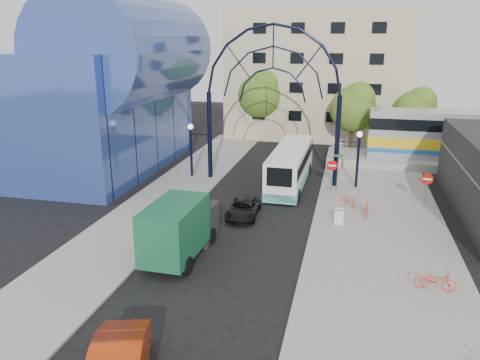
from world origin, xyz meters
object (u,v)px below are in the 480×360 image
(do_not_enter_sign, at_px, (427,183))
(city_bus, at_px, (291,165))
(bike_near_a, at_px, (350,200))
(tree_north_a, at_px, (354,107))
(street_name_sign, at_px, (338,165))
(bike_far_a, at_px, (435,280))
(sandwich_board, at_px, (339,215))
(green_truck, at_px, (181,227))
(tree_north_b, at_px, (262,93))
(tree_north_c, at_px, (416,109))
(stop_sign, at_px, (332,169))
(black_suv, at_px, (243,209))
(bike_near_b, at_px, (367,208))
(gateway_arch, at_px, (273,73))

(do_not_enter_sign, height_order, city_bus, city_bus)
(bike_near_a, bearing_deg, tree_north_a, 56.16)
(street_name_sign, xyz_separation_m, bike_far_a, (4.90, -13.44, -1.53))
(sandwich_board, relative_size, green_truck, 0.16)
(tree_north_b, relative_size, tree_north_c, 1.23)
(do_not_enter_sign, xyz_separation_m, tree_north_a, (-4.88, 15.93, 2.63))
(stop_sign, distance_m, bike_far_a, 13.96)
(green_truck, distance_m, black_suv, 6.48)
(tree_north_a, xyz_separation_m, tree_north_b, (-10.00, 4.00, 0.66))
(city_bus, bearing_deg, sandwich_board, -62.40)
(black_suv, xyz_separation_m, bike_near_b, (7.68, 1.79, 0.07))
(bike_near_a, bearing_deg, do_not_enter_sign, -27.95)
(sandwich_board, height_order, tree_north_b, tree_north_b)
(tree_north_b, height_order, black_suv, tree_north_b)
(tree_north_a, relative_size, tree_north_c, 1.08)
(do_not_enter_sign, xyz_separation_m, tree_north_c, (1.12, 17.93, 2.30))
(tree_north_c, height_order, city_bus, tree_north_c)
(city_bus, bearing_deg, bike_far_a, -59.31)
(tree_north_a, bearing_deg, gateway_arch, -117.17)
(city_bus, distance_m, bike_near_a, 6.50)
(tree_north_a, xyz_separation_m, bike_near_a, (0.09, -16.45, -4.07))
(sandwich_board, height_order, green_truck, green_truck)
(do_not_enter_sign, height_order, tree_north_c, tree_north_c)
(tree_north_a, bearing_deg, tree_north_c, 18.44)
(do_not_enter_sign, height_order, bike_far_a, do_not_enter_sign)
(do_not_enter_sign, distance_m, tree_north_a, 16.86)
(tree_north_b, bearing_deg, street_name_sign, -62.35)
(tree_north_b, bearing_deg, bike_near_b, -63.07)
(gateway_arch, bearing_deg, city_bus, -3.17)
(stop_sign, distance_m, black_suv, 7.92)
(gateway_arch, bearing_deg, street_name_sign, -15.07)
(bike_far_a, bearing_deg, stop_sign, 27.49)
(tree_north_c, height_order, bike_far_a, tree_north_c)
(sandwich_board, xyz_separation_m, city_bus, (-4.04, 7.94, 0.79))
(gateway_arch, relative_size, green_truck, 2.18)
(city_bus, relative_size, bike_near_b, 6.39)
(stop_sign, height_order, bike_near_a, stop_sign)
(gateway_arch, relative_size, tree_north_c, 2.10)
(stop_sign, relative_size, black_suv, 0.63)
(stop_sign, relative_size, street_name_sign, 0.89)
(bike_far_a, bearing_deg, city_bus, 35.11)
(do_not_enter_sign, xyz_separation_m, street_name_sign, (-5.80, 2.60, 0.15))
(bike_far_a, bearing_deg, street_name_sign, 25.09)
(tree_north_a, relative_size, green_truck, 1.12)
(bike_near_b, bearing_deg, do_not_enter_sign, 32.90)
(sandwich_board, xyz_separation_m, bike_near_b, (1.66, 2.02, -0.12))
(tree_north_b, relative_size, bike_near_b, 4.79)
(city_bus, bearing_deg, tree_north_c, 53.64)
(tree_north_a, height_order, bike_near_a, tree_north_a)
(sandwich_board, distance_m, green_truck, 9.91)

